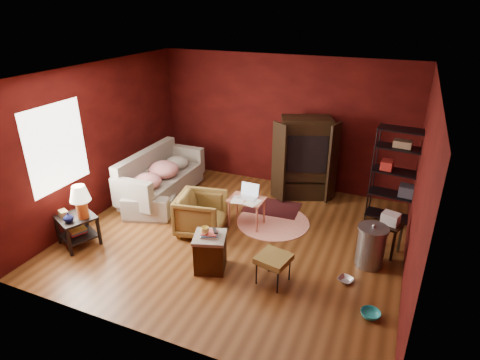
% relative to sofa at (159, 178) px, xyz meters
% --- Properties ---
extents(room, '(5.54, 5.04, 2.84)m').
position_rel_sofa_xyz_m(room, '(2.03, -0.82, 0.96)').
color(room, brown).
rests_on(room, ground).
extents(sofa, '(1.33, 2.34, 0.88)m').
position_rel_sofa_xyz_m(sofa, '(0.00, 0.00, 0.00)').
color(sofa, gray).
rests_on(sofa, ground).
extents(armchair, '(0.86, 0.90, 0.80)m').
position_rel_sofa_xyz_m(armchair, '(1.46, -0.90, -0.04)').
color(armchair, black).
rests_on(armchair, ground).
extents(pet_bowl_steel, '(0.22, 0.13, 0.22)m').
position_rel_sofa_xyz_m(pet_bowl_steel, '(4.06, -1.30, -0.33)').
color(pet_bowl_steel, '#B5B6BC').
rests_on(pet_bowl_steel, ground).
extents(pet_bowl_turquoise, '(0.27, 0.14, 0.26)m').
position_rel_sofa_xyz_m(pet_bowl_turquoise, '(4.48, -1.90, -0.31)').
color(pet_bowl_turquoise, teal).
rests_on(pet_bowl_turquoise, ground).
extents(vase, '(0.21, 0.22, 0.16)m').
position_rel_sofa_xyz_m(vase, '(-0.23, -2.21, 0.16)').
color(vase, '#0C1340').
rests_on(vase, side_table).
extents(mug, '(0.13, 0.11, 0.13)m').
position_rel_sofa_xyz_m(mug, '(2.04, -1.84, 0.27)').
color(mug, '#F2DA76').
rests_on(mug, hamper).
extents(side_table, '(0.73, 0.73, 1.09)m').
position_rel_sofa_xyz_m(side_table, '(-0.19, -2.02, 0.22)').
color(side_table, black).
rests_on(side_table, ground).
extents(sofa_cushions, '(0.89, 2.17, 0.91)m').
position_rel_sofa_xyz_m(sofa_cushions, '(0.02, -0.02, 0.00)').
color(sofa_cushions, gray).
rests_on(sofa_cushions, sofa).
extents(hamper, '(0.60, 0.60, 0.67)m').
position_rel_sofa_xyz_m(hamper, '(2.08, -1.79, -0.14)').
color(hamper, '#452710').
rests_on(hamper, ground).
extents(footstool, '(0.52, 0.52, 0.45)m').
position_rel_sofa_xyz_m(footstool, '(3.07, -1.72, -0.05)').
color(footstool, black).
rests_on(footstool, ground).
extents(rug_round, '(1.53, 1.53, 0.01)m').
position_rel_sofa_xyz_m(rug_round, '(2.52, -0.08, -0.43)').
color(rug_round, white).
rests_on(rug_round, ground).
extents(rug_oriental, '(1.12, 0.79, 0.01)m').
position_rel_sofa_xyz_m(rug_oriental, '(2.32, 0.45, -0.43)').
color(rug_oriental, '#491316').
rests_on(rug_oriental, ground).
extents(laptop_desk, '(0.63, 0.50, 0.77)m').
position_rel_sofa_xyz_m(laptop_desk, '(2.10, -0.35, 0.04)').
color(laptop_desk, '#DA7E63').
rests_on(laptop_desk, ground).
extents(tv_armoire, '(1.25, 0.98, 1.69)m').
position_rel_sofa_xyz_m(tv_armoire, '(2.73, 1.20, 0.44)').
color(tv_armoire, black).
rests_on(tv_armoire, ground).
extents(wire_shelving, '(0.90, 0.46, 1.79)m').
position_rel_sofa_xyz_m(wire_shelving, '(4.52, 0.83, 0.54)').
color(wire_shelving, black).
rests_on(wire_shelving, ground).
extents(small_stand, '(0.45, 0.45, 0.73)m').
position_rel_sofa_xyz_m(small_stand, '(4.52, -0.29, 0.11)').
color(small_stand, black).
rests_on(small_stand, ground).
extents(trash_can, '(0.56, 0.56, 0.72)m').
position_rel_sofa_xyz_m(trash_can, '(4.31, -0.74, -0.10)').
color(trash_can, gray).
rests_on(trash_can, ground).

